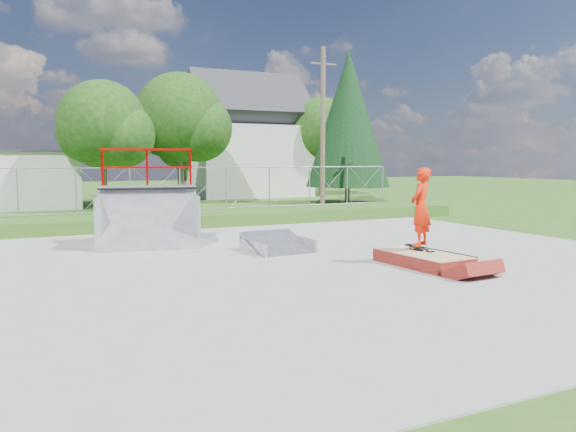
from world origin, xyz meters
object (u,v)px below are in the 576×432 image
object	(u,v)px
grind_box	(422,260)
flat_bank_ramp	(278,244)
skater	(421,210)
quarter_pipe	(148,197)

from	to	relation	value
grind_box	flat_bank_ramp	xyz separation A→B (m)	(-2.26, 3.48, 0.07)
grind_box	flat_bank_ramp	size ratio (longest dim) A/B	1.45
grind_box	skater	distance (m)	1.22
quarter_pipe	skater	xyz separation A→B (m)	(5.43, -5.92, -0.11)
grind_box	quarter_pipe	size ratio (longest dim) A/B	0.84
quarter_pipe	flat_bank_ramp	xyz separation A→B (m)	(3.03, -2.71, -1.22)
quarter_pipe	flat_bank_ramp	world-z (taller)	quarter_pipe
grind_box	skater	xyz separation A→B (m)	(0.14, 0.28, 1.18)
flat_bank_ramp	grind_box	bearing A→B (deg)	-60.51
quarter_pipe	grind_box	bearing A→B (deg)	-38.05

